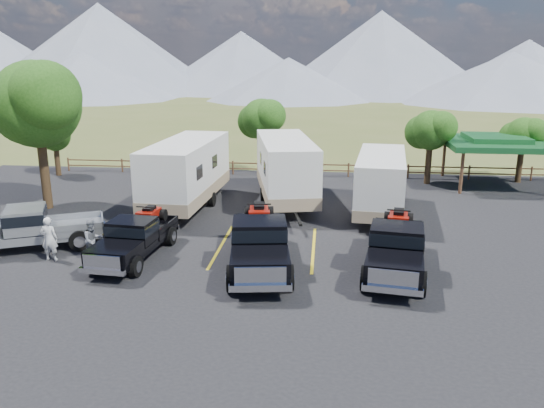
# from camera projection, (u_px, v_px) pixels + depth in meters

# --- Properties ---
(ground) EXTENTS (320.00, 320.00, 0.00)m
(ground) POSITION_uv_depth(u_px,v_px,m) (255.00, 287.00, 18.95)
(ground) COLOR #4A5825
(ground) RESTS_ON ground
(asphalt_lot) EXTENTS (44.00, 34.00, 0.04)m
(asphalt_lot) POSITION_uv_depth(u_px,v_px,m) (264.00, 256.00, 21.83)
(asphalt_lot) COLOR black
(asphalt_lot) RESTS_ON ground
(stall_lines) EXTENTS (12.12, 5.50, 0.01)m
(stall_lines) POSITION_uv_depth(u_px,v_px,m) (267.00, 247.00, 22.78)
(stall_lines) COLOR gold
(stall_lines) RESTS_ON asphalt_lot
(tree_big_nw) EXTENTS (5.54, 5.18, 7.84)m
(tree_big_nw) POSITION_uv_depth(u_px,v_px,m) (36.00, 104.00, 27.34)
(tree_big_nw) COLOR black
(tree_big_nw) RESTS_ON ground
(tree_ne_a) EXTENTS (3.11, 2.92, 4.76)m
(tree_ne_a) POSITION_uv_depth(u_px,v_px,m) (430.00, 130.00, 33.47)
(tree_ne_a) COLOR black
(tree_ne_a) RESTS_ON ground
(tree_ne_b) EXTENTS (2.77, 2.59, 4.27)m
(tree_ne_b) POSITION_uv_depth(u_px,v_px,m) (523.00, 135.00, 33.93)
(tree_ne_b) COLOR black
(tree_ne_b) RESTS_ON ground
(tree_north) EXTENTS (3.46, 3.24, 5.25)m
(tree_north) POSITION_uv_depth(u_px,v_px,m) (262.00, 119.00, 36.36)
(tree_north) COLOR black
(tree_north) RESTS_ON ground
(tree_nw_small) EXTENTS (2.59, 2.43, 3.85)m
(tree_nw_small) POSITION_uv_depth(u_px,v_px,m) (54.00, 136.00, 36.09)
(tree_nw_small) COLOR black
(tree_nw_small) RESTS_ON ground
(rail_fence) EXTENTS (36.12, 0.12, 1.00)m
(rail_fence) POSITION_uv_depth(u_px,v_px,m) (319.00, 168.00, 36.34)
(rail_fence) COLOR brown
(rail_fence) RESTS_ON ground
(pavilion) EXTENTS (6.20, 6.20, 3.22)m
(pavilion) POSITION_uv_depth(u_px,v_px,m) (495.00, 142.00, 33.25)
(pavilion) COLOR brown
(pavilion) RESTS_ON ground
(mountain_range) EXTENTS (209.00, 71.00, 20.00)m
(mountain_range) POSITION_uv_depth(u_px,v_px,m) (283.00, 58.00, 119.22)
(mountain_range) COLOR slate
(mountain_range) RESTS_ON ground
(rig_left) EXTENTS (2.34, 5.67, 1.85)m
(rig_left) POSITION_uv_depth(u_px,v_px,m) (135.00, 236.00, 21.45)
(rig_left) COLOR black
(rig_left) RESTS_ON asphalt_lot
(rig_center) EXTENTS (2.98, 6.79, 2.19)m
(rig_center) POSITION_uv_depth(u_px,v_px,m) (260.00, 241.00, 20.42)
(rig_center) COLOR black
(rig_center) RESTS_ON asphalt_lot
(rig_right) EXTENTS (2.92, 6.45, 2.08)m
(rig_right) POSITION_uv_depth(u_px,v_px,m) (396.00, 246.00, 20.07)
(rig_right) COLOR black
(rig_right) RESTS_ON asphalt_lot
(trailer_left) EXTENTS (3.13, 10.39, 3.60)m
(trailer_left) POSITION_uv_depth(u_px,v_px,m) (187.00, 173.00, 28.53)
(trailer_left) COLOR white
(trailer_left) RESTS_ON asphalt_lot
(trailer_center) EXTENTS (4.21, 10.33, 3.58)m
(trailer_center) POSITION_uv_depth(u_px,v_px,m) (286.00, 169.00, 29.49)
(trailer_center) COLOR white
(trailer_center) RESTS_ON asphalt_lot
(trailer_right) EXTENTS (3.16, 9.03, 3.12)m
(trailer_right) POSITION_uv_depth(u_px,v_px,m) (380.00, 183.00, 27.29)
(trailer_right) COLOR white
(trailer_right) RESTS_ON asphalt_lot
(pickup_silver) EXTENTS (6.35, 4.29, 1.83)m
(pickup_silver) POSITION_uv_depth(u_px,v_px,m) (31.00, 227.00, 22.38)
(pickup_silver) COLOR gray
(pickup_silver) RESTS_ON asphalt_lot
(person_a) EXTENTS (0.69, 0.48, 1.80)m
(person_a) POSITION_uv_depth(u_px,v_px,m) (49.00, 239.00, 21.13)
(person_a) COLOR silver
(person_a) RESTS_ON asphalt_lot
(person_b) EXTENTS (1.03, 1.05, 1.71)m
(person_b) POSITION_uv_depth(u_px,v_px,m) (93.00, 240.00, 21.11)
(person_b) COLOR slate
(person_b) RESTS_ON asphalt_lot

